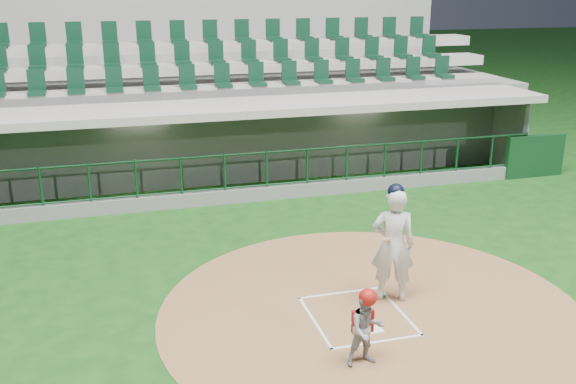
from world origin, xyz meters
name	(u,v)px	position (x,y,z in m)	size (l,w,h in m)	color
ground	(351,308)	(0.00, 0.00, 0.00)	(120.00, 120.00, 0.00)	#123F12
dirt_circle	(372,311)	(0.30, -0.20, 0.01)	(7.20, 7.20, 0.01)	brown
home_plate	(367,327)	(0.00, -0.70, 0.02)	(0.43, 0.43, 0.02)	white
batter_box_chalk	(357,316)	(0.00, -0.30, 0.02)	(1.55, 1.80, 0.01)	white
dugout_structure	(255,146)	(0.14, 7.83, 0.97)	(16.40, 3.70, 3.00)	gray
seating_deck	(229,109)	(0.00, 10.91, 1.42)	(17.00, 6.72, 5.15)	slate
batter	(393,243)	(0.78, 0.12, 1.06)	(0.97, 1.00, 2.11)	silver
catcher	(366,327)	(-0.41, -1.63, 0.60)	(0.55, 0.43, 1.20)	#95959A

